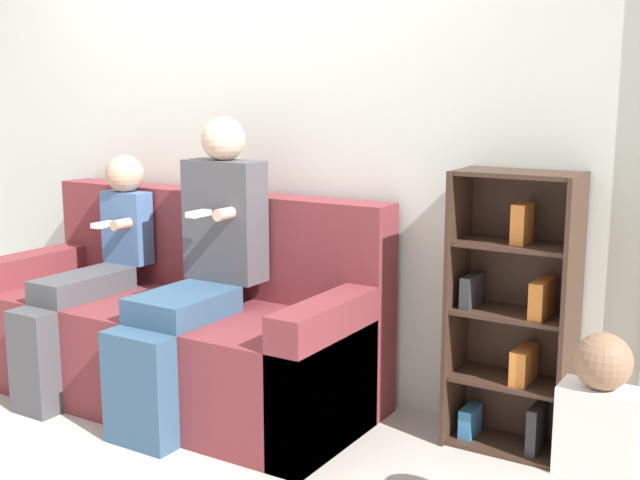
% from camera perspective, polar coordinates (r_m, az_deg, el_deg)
% --- Properties ---
extents(ground_plane, '(14.00, 14.00, 0.00)m').
position_cam_1_polar(ground_plane, '(3.60, -14.56, -13.32)').
color(ground_plane, '#BCB2A8').
extents(back_wall, '(10.00, 0.06, 2.55)m').
position_cam_1_polar(back_wall, '(4.00, -5.64, 8.21)').
color(back_wall, silver).
rests_on(back_wall, ground_plane).
extents(couch, '(1.93, 0.81, 0.96)m').
position_cam_1_polar(couch, '(3.86, -10.00, -6.31)').
color(couch, maroon).
rests_on(couch, ground_plane).
extents(adult_seated, '(0.37, 0.74, 1.32)m').
position_cam_1_polar(adult_seated, '(3.54, -8.72, -1.88)').
color(adult_seated, '#335170').
rests_on(adult_seated, ground_plane).
extents(child_seated, '(0.25, 0.76, 1.13)m').
position_cam_1_polar(child_seated, '(3.97, -16.17, -2.24)').
color(child_seated, '#47474C').
rests_on(child_seated, ground_plane).
extents(toddler_standing, '(0.23, 0.17, 0.74)m').
position_cam_1_polar(toddler_standing, '(2.60, 19.10, -13.92)').
color(toddler_standing, '#DB4C75').
rests_on(toddler_standing, ground_plane).
extents(bookshelf, '(0.48, 0.27, 1.13)m').
position_cam_1_polar(bookshelf, '(3.31, 13.71, -5.34)').
color(bookshelf, '#3D281E').
rests_on(bookshelf, ground_plane).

